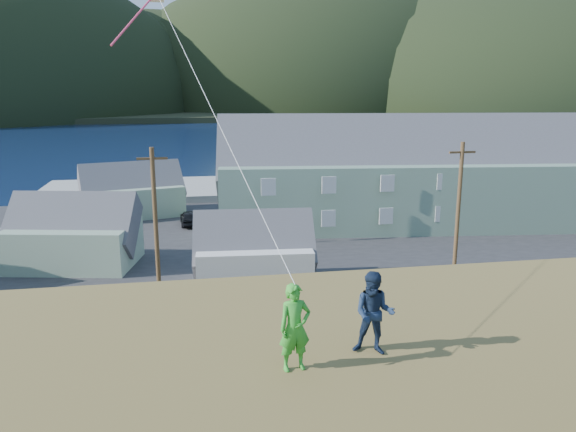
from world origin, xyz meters
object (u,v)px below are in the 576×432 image
(shed_palegreen_near, at_px, (74,234))
(lodge, at_px, (410,174))
(wharf, at_px, (152,190))
(kite_flyer_green, at_px, (295,327))
(shed_palegreen_far, at_px, (132,192))
(kite_flyer_navy, at_px, (374,313))
(shed_white, at_px, (254,253))

(shed_palegreen_near, bearing_deg, lodge, 26.90)
(wharf, relative_size, kite_flyer_green, 14.22)
(shed_palegreen_far, bearing_deg, kite_flyer_green, -95.46)
(wharf, xyz_separation_m, shed_palegreen_near, (-3.75, -27.65, 2.01))
(kite_flyer_green, height_order, kite_flyer_navy, kite_flyer_navy)
(wharf, xyz_separation_m, shed_palegreen_far, (-1.09, -11.82, 2.09))
(wharf, distance_m, lodge, 31.99)
(shed_palegreen_near, height_order, kite_flyer_navy, kite_flyer_navy)
(kite_flyer_navy, bearing_deg, wharf, 121.00)
(shed_palegreen_far, xyz_separation_m, kite_flyer_green, (7.81, -46.56, 5.58))
(lodge, relative_size, shed_palegreen_near, 3.68)
(wharf, relative_size, shed_palegreen_near, 2.63)
(lodge, distance_m, shed_white, 21.99)
(wharf, bearing_deg, kite_flyer_navy, -81.64)
(shed_palegreen_near, xyz_separation_m, shed_palegreen_far, (2.66, 15.84, 0.07))
(shed_palegreen_near, distance_m, kite_flyer_green, 32.95)
(lodge, xyz_separation_m, shed_palegreen_near, (-28.58, -7.96, -2.33))
(wharf, xyz_separation_m, lodge, (24.84, -19.69, 4.34))
(shed_white, height_order, shed_palegreen_far, shed_palegreen_far)
(wharf, relative_size, lodge, 0.72)
(wharf, xyz_separation_m, kite_flyer_navy, (8.52, -57.98, 7.67))
(wharf, distance_m, shed_palegreen_near, 27.98)
(shed_palegreen_near, height_order, shed_white, shed_palegreen_near)
(shed_palegreen_far, distance_m, kite_flyer_navy, 47.48)
(shed_palegreen_near, relative_size, shed_palegreen_far, 0.90)
(shed_white, bearing_deg, shed_palegreen_far, 117.30)
(wharf, relative_size, shed_white, 3.25)
(shed_white, bearing_deg, kite_flyer_green, -90.32)
(lodge, relative_size, shed_white, 4.55)
(kite_flyer_navy, bearing_deg, shed_white, 112.55)
(shed_palegreen_near, height_order, kite_flyer_green, kite_flyer_green)
(shed_palegreen_near, bearing_deg, wharf, 93.61)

